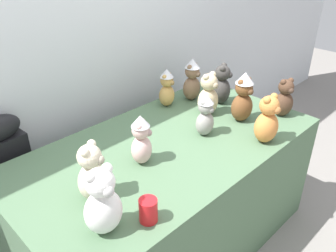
% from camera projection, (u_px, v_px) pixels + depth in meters
% --- Properties ---
extents(wall_back, '(7.00, 0.08, 2.60)m').
position_uv_depth(wall_back, '(86.00, 31.00, 2.22)').
color(wall_back, silver).
rests_on(wall_back, ground_plane).
extents(display_table, '(1.83, 0.97, 0.78)m').
position_uv_depth(display_table, '(168.00, 196.00, 2.21)').
color(display_table, '#4C6B4C').
rests_on(display_table, ground_plane).
extents(instrument_case, '(0.29, 0.14, 0.99)m').
position_uv_depth(instrument_case, '(12.00, 189.00, 2.10)').
color(instrument_case, black).
rests_on(instrument_case, ground_plane).
extents(teddy_bear_mocha, '(0.16, 0.14, 0.31)m').
position_uv_depth(teddy_bear_mocha, '(192.00, 80.00, 2.48)').
color(teddy_bear_mocha, '#7F6047').
rests_on(teddy_bear_mocha, display_table).
extents(teddy_bear_snow, '(0.16, 0.15, 0.31)m').
position_uv_depth(teddy_bear_snow, '(103.00, 203.00, 1.37)').
color(teddy_bear_snow, white).
rests_on(teddy_bear_snow, display_table).
extents(teddy_bear_chestnut, '(0.16, 0.14, 0.33)m').
position_uv_depth(teddy_bear_chestnut, '(243.00, 98.00, 2.19)').
color(teddy_bear_chestnut, brown).
rests_on(teddy_bear_chestnut, display_table).
extents(teddy_bear_charcoal, '(0.19, 0.18, 0.29)m').
position_uv_depth(teddy_bear_charcoal, '(222.00, 85.00, 2.44)').
color(teddy_bear_charcoal, '#383533').
rests_on(teddy_bear_charcoal, display_table).
extents(teddy_bear_blush, '(0.16, 0.16, 0.28)m').
position_uv_depth(teddy_bear_blush, '(141.00, 140.00, 1.80)').
color(teddy_bear_blush, beige).
rests_on(teddy_bear_blush, display_table).
extents(teddy_bear_cream, '(0.19, 0.18, 0.29)m').
position_uv_depth(teddy_bear_cream, '(92.00, 173.00, 1.56)').
color(teddy_bear_cream, beige).
rests_on(teddy_bear_cream, display_table).
extents(teddy_bear_sand, '(0.15, 0.13, 0.29)m').
position_uv_depth(teddy_bear_sand, '(208.00, 95.00, 2.28)').
color(teddy_bear_sand, '#CCB78E').
rests_on(teddy_bear_sand, display_table).
extents(teddy_bear_honey, '(0.14, 0.13, 0.27)m').
position_uv_depth(teddy_bear_honey, '(167.00, 88.00, 2.40)').
color(teddy_bear_honey, tan).
rests_on(teddy_bear_honey, display_table).
extents(teddy_bear_ash, '(0.13, 0.11, 0.26)m').
position_uv_depth(teddy_bear_ash, '(205.00, 115.00, 2.05)').
color(teddy_bear_ash, gray).
rests_on(teddy_bear_ash, display_table).
extents(teddy_bear_cocoa, '(0.16, 0.15, 0.26)m').
position_uv_depth(teddy_bear_cocoa, '(284.00, 99.00, 2.27)').
color(teddy_bear_cocoa, '#4C3323').
rests_on(teddy_bear_cocoa, display_table).
extents(teddy_bear_ginger, '(0.16, 0.14, 0.29)m').
position_uv_depth(teddy_bear_ginger, '(267.00, 120.00, 1.98)').
color(teddy_bear_ginger, '#D17F3D').
rests_on(teddy_bear_ginger, display_table).
extents(party_cup_red, '(0.08, 0.08, 0.11)m').
position_uv_depth(party_cup_red, '(148.00, 210.00, 1.46)').
color(party_cup_red, red).
rests_on(party_cup_red, display_table).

